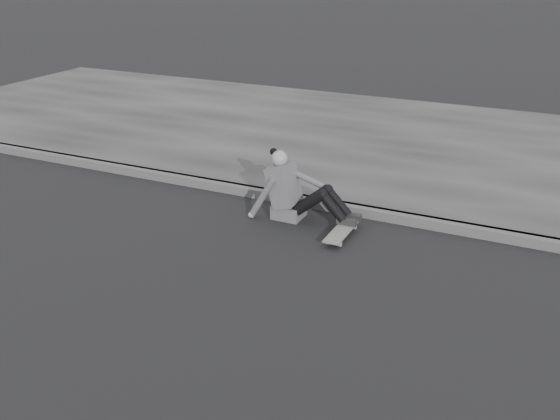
{
  "coord_description": "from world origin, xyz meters",
  "views": [
    {
      "loc": [
        0.03,
        -4.43,
        3.18
      ],
      "look_at": [
        -2.62,
        1.24,
        0.5
      ],
      "focal_mm": 40.0,
      "sensor_mm": 36.0,
      "label": 1
    }
  ],
  "objects": [
    {
      "name": "sidewalk",
      "position": [
        0.0,
        5.6,
        0.06
      ],
      "size": [
        24.0,
        6.0,
        0.12
      ],
      "primitive_type": "cube",
      "color": "#3A3A3A",
      "rests_on": "ground"
    },
    {
      "name": "curb",
      "position": [
        0.0,
        2.58,
        0.06
      ],
      "size": [
        24.0,
        0.16,
        0.12
      ],
      "primitive_type": "cube",
      "color": "#505050",
      "rests_on": "ground"
    },
    {
      "name": "ground",
      "position": [
        0.0,
        0.0,
        0.0
      ],
      "size": [
        80.0,
        80.0,
        0.0
      ],
      "primitive_type": "plane",
      "color": "black",
      "rests_on": "ground"
    },
    {
      "name": "skateboard",
      "position": [
        -2.12,
        1.89,
        0.07
      ],
      "size": [
        0.2,
        0.78,
        0.09
      ],
      "color": "#A2A29D",
      "rests_on": "ground"
    },
    {
      "name": "seated_woman",
      "position": [
        -2.86,
        2.13,
        0.36
      ],
      "size": [
        1.38,
        0.46,
        0.88
      ],
      "color": "#555557",
      "rests_on": "ground"
    }
  ]
}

